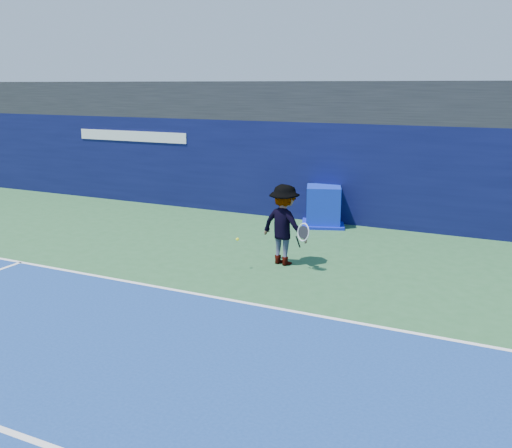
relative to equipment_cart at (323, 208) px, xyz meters
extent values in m
plane|color=#285B31|center=(-0.23, -9.61, -0.54)|extent=(80.00, 80.00, 0.00)
cube|color=white|center=(-0.23, -6.61, -0.53)|extent=(24.00, 0.10, 0.01)
cube|color=black|center=(-0.23, 1.89, 3.06)|extent=(36.00, 3.00, 1.20)
cube|color=#0A0D37|center=(-0.23, 0.89, 0.96)|extent=(36.00, 1.00, 3.00)
cube|color=white|center=(-7.23, 0.38, 1.81)|extent=(4.50, 0.04, 0.35)
cube|color=#0C23B2|center=(0.00, 0.00, 0.05)|extent=(1.26, 1.26, 1.18)
cube|color=#0C16AA|center=(0.00, 0.00, -0.50)|extent=(1.58, 1.58, 0.08)
imported|color=white|center=(0.41, -3.98, 0.40)|extent=(1.36, 0.98, 1.89)
cylinder|color=black|center=(0.86, -4.23, 0.11)|extent=(0.09, 0.17, 0.30)
torus|color=white|center=(1.00, -4.28, 0.36)|extent=(0.35, 0.20, 0.34)
cylinder|color=black|center=(1.00, -4.28, 0.36)|extent=(0.29, 0.15, 0.29)
sphere|color=yellow|center=(-0.37, -4.84, 0.17)|extent=(0.07, 0.07, 0.07)
camera|label=1|loc=(5.36, -15.82, 3.56)|focal=40.00mm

